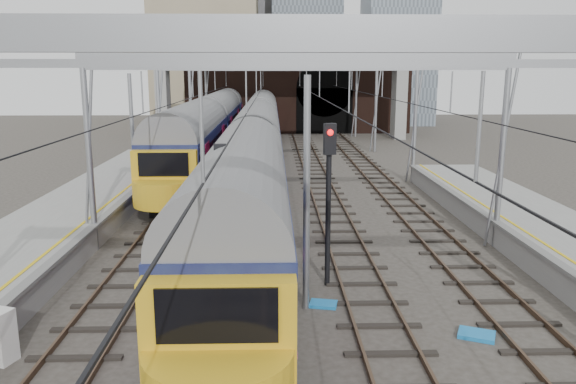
{
  "coord_description": "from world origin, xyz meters",
  "views": [
    {
      "loc": [
        -0.99,
        -14.03,
        7.09
      ],
      "look_at": [
        -0.39,
        7.74,
        2.4
      ],
      "focal_mm": 35.0,
      "sensor_mm": 36.0,
      "label": 1
    }
  ],
  "objects_px": {
    "train_main": "(260,131)",
    "signal_near_centre": "(329,187)",
    "train_second": "(219,120)",
    "signal_near_left": "(222,207)"
  },
  "relations": [
    {
      "from": "train_main",
      "to": "signal_near_centre",
      "type": "relative_size",
      "value": 12.51
    },
    {
      "from": "train_main",
      "to": "train_second",
      "type": "xyz_separation_m",
      "value": [
        -4.0,
        8.78,
        0.08
      ]
    },
    {
      "from": "train_main",
      "to": "signal_near_left",
      "type": "relative_size",
      "value": 13.56
    },
    {
      "from": "train_second",
      "to": "signal_near_left",
      "type": "xyz_separation_m",
      "value": [
        3.49,
        -36.27,
        0.5
      ]
    },
    {
      "from": "train_second",
      "to": "signal_near_centre",
      "type": "height_order",
      "value": "signal_near_centre"
    },
    {
      "from": "train_main",
      "to": "signal_near_left",
      "type": "height_order",
      "value": "signal_near_left"
    },
    {
      "from": "train_second",
      "to": "signal_near_left",
      "type": "bearing_deg",
      "value": -84.5
    },
    {
      "from": "train_second",
      "to": "signal_near_centre",
      "type": "xyz_separation_m",
      "value": [
        6.83,
        -34.59,
        0.73
      ]
    },
    {
      "from": "signal_near_left",
      "to": "train_main",
      "type": "bearing_deg",
      "value": 81.71
    },
    {
      "from": "signal_near_left",
      "to": "signal_near_centre",
      "type": "height_order",
      "value": "signal_near_centre"
    }
  ]
}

